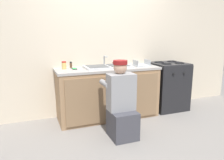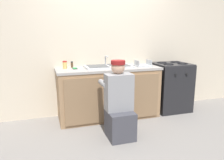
{
  "view_description": "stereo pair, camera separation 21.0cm",
  "coord_description": "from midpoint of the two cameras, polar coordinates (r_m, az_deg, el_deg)",
  "views": [
    {
      "loc": [
        -1.27,
        -3.18,
        1.48
      ],
      "look_at": [
        0.0,
        0.1,
        0.71
      ],
      "focal_mm": 35.0,
      "sensor_mm": 36.0,
      "label": 1
    },
    {
      "loc": [
        -1.07,
        -3.25,
        1.48
      ],
      "look_at": [
        0.0,
        0.1,
        0.71
      ],
      "focal_mm": 35.0,
      "sensor_mm": 36.0,
      "label": 2
    }
  ],
  "objects": [
    {
      "name": "cell_phone",
      "position": [
        3.66,
        -8.08,
        3.03
      ],
      "size": [
        0.07,
        0.14,
        0.01
      ],
      "color": "black",
      "rests_on": "countertop"
    },
    {
      "name": "ground_plane",
      "position": [
        3.73,
        2.12,
        -11.14
      ],
      "size": [
        12.0,
        12.0,
        0.0
      ],
      "primitive_type": "plane",
      "color": "gray"
    },
    {
      "name": "stove_range",
      "position": [
        4.39,
        16.4,
        -1.69
      ],
      "size": [
        0.65,
        0.62,
        0.93
      ],
      "color": "black",
      "rests_on": "ground_plane"
    },
    {
      "name": "condiment_jar",
      "position": [
        3.68,
        -10.63,
        3.91
      ],
      "size": [
        0.07,
        0.07,
        0.13
      ],
      "color": "#DBB760",
      "rests_on": "countertop"
    },
    {
      "name": "dish_rack_tray",
      "position": [
        3.96,
        9.59,
        3.94
      ],
      "size": [
        0.28,
        0.22,
        0.11
      ],
      "color": "#B2B7BC",
      "rests_on": "countertop"
    },
    {
      "name": "plumber_person",
      "position": [
        3.12,
        3.84,
        -6.84
      ],
      "size": [
        0.42,
        0.61,
        1.1
      ],
      "color": "#3F3F47",
      "rests_on": "ground_plane"
    },
    {
      "name": "back_wall",
      "position": [
        4.04,
        -0.89,
        9.01
      ],
      "size": [
        6.0,
        0.1,
        2.5
      ],
      "primitive_type": "cube",
      "color": "beige",
      "rests_on": "ground_plane"
    },
    {
      "name": "counter_cabinet",
      "position": [
        3.84,
        0.7,
        -3.64
      ],
      "size": [
        1.74,
        0.62,
        0.85
      ],
      "color": "#997551",
      "rests_on": "ground_plane"
    },
    {
      "name": "spice_bottle_pepper",
      "position": [
        3.78,
        -8.86,
        4.0
      ],
      "size": [
        0.04,
        0.04,
        0.1
      ],
      "color": "#513823",
      "rests_on": "countertop"
    },
    {
      "name": "sink_double_basin",
      "position": [
        3.75,
        0.67,
        3.57
      ],
      "size": [
        0.8,
        0.44,
        0.19
      ],
      "color": "silver",
      "rests_on": "countertop"
    },
    {
      "name": "countertop",
      "position": [
        3.75,
        0.68,
        2.97
      ],
      "size": [
        1.78,
        0.62,
        0.04
      ],
      "primitive_type": "cube",
      "color": "#9E9993",
      "rests_on": "counter_cabinet"
    }
  ]
}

